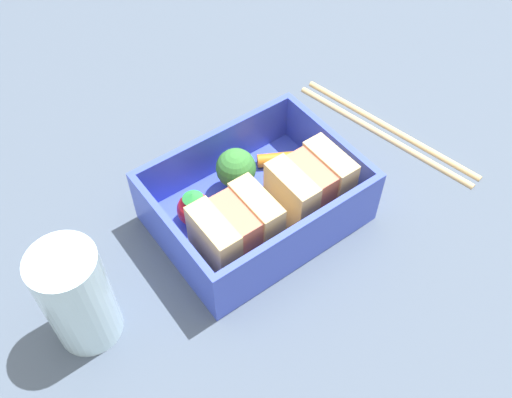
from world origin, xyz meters
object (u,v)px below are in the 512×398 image
Objects in this scene: carrot_stick_far_left at (277,159)px; drinking_glass at (77,297)px; chopstick_pair at (386,129)px; sandwich_left at (310,187)px; strawberry_far_left at (194,208)px; sandwich_center_left at (236,231)px; broccoli_floret at (235,170)px.

drinking_glass is (22.04, 4.35, 3.00)cm from carrot_stick_far_left.
carrot_stick_far_left is 12.95cm from chopstick_pair.
sandwich_left is 10.22cm from strawberry_far_left.
strawberry_far_left is 12.66cm from drinking_glass.
chopstick_pair is at bearing -176.62° from drinking_glass.
sandwich_left is at bearing 151.83° from strawberry_far_left.
sandwich_left is at bearing 180.00° from sandwich_center_left.
broccoli_floret is 17.47cm from drinking_glass.
carrot_stick_far_left reaches higher than chopstick_pair.
carrot_stick_far_left is at bearing -99.74° from sandwich_left.
drinking_glass reaches higher than sandwich_center_left.
strawberry_far_left is at bearing -77.24° from sandwich_center_left.
strawberry_far_left is at bearing -28.17° from sandwich_left.
strawberry_far_left is (8.95, -4.80, -1.15)cm from sandwich_left.
chopstick_pair is at bearing 176.92° from strawberry_far_left.
carrot_stick_far_left is at bearing -168.84° from drinking_glass.
drinking_glass reaches higher than carrot_stick_far_left.
carrot_stick_far_left is 5.50cm from broccoli_floret.
sandwich_center_left is at bearing 9.43° from chopstick_pair.
carrot_stick_far_left is (-8.88, -5.87, -2.17)cm from sandwich_center_left.
carrot_stick_far_left is at bearing -146.51° from sandwich_center_left.
chopstick_pair is (-22.62, 1.22, -2.50)cm from strawberry_far_left.
broccoli_floret is (4.05, -5.57, -0.03)cm from sandwich_left.
sandwich_center_left is 10.86cm from carrot_stick_far_left.
chopstick_pair is at bearing 173.58° from broccoli_floret.
broccoli_floret is 1.28× the size of strawberry_far_left.
drinking_glass is (34.69, 2.05, 4.49)cm from chopstick_pair.
sandwich_center_left reaches higher than carrot_stick_far_left.
broccoli_floret is 0.48× the size of drinking_glass.
carrot_stick_far_left is at bearing -176.56° from broccoli_floret.
sandwich_center_left is 6.75cm from broccoli_floret.
sandwich_center_left is 1.34× the size of broccoli_floret.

